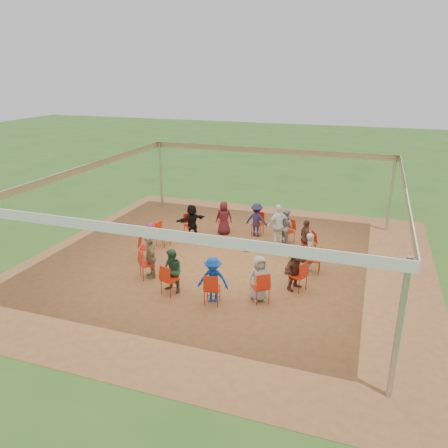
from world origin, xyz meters
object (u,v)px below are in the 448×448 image
(chair_5, at_px, (191,226))
(laptop, at_px, (305,254))
(chair_2, at_px, (288,231))
(person_seated_0, at_px, (310,253))
(person_seated_6, at_px, (149,242))
(person_seated_11, at_px, (295,268))
(chair_12, at_px, (298,276))
(person_seated_9, at_px, (213,280))
(chair_4, at_px, (224,222))
(person_seated_7, at_px, (151,257))
(person_seated_2, at_px, (286,227))
(chair_8, at_px, (147,264))
(person_seated_10, at_px, (259,278))
(person_seated_5, at_px, (192,221))
(chair_7, at_px, (146,248))
(person_seated_8, at_px, (173,271))
(standing_person, at_px, (278,226))
(person_seated_4, at_px, (224,218))
(chair_3, at_px, (258,224))
(person_seated_3, at_px, (257,220))
(chair_10, at_px, (212,289))
(chair_6, at_px, (163,234))
(chair_0, at_px, (314,260))
(cable_coil, at_px, (247,250))
(chair_1, at_px, (308,244))
(chair_11, at_px, (261,287))
(chair_9, at_px, (170,280))
(person_seated_1, at_px, (306,238))

(chair_5, bearing_deg, laptop, 109.60)
(chair_2, distance_m, person_seated_0, 2.54)
(person_seated_6, xyz_separation_m, person_seated_11, (4.95, -0.42, 0.00))
(chair_12, bearing_deg, person_seated_9, 149.90)
(chair_4, xyz_separation_m, person_seated_7, (-0.85, -4.40, 0.21))
(chair_4, distance_m, person_seated_2, 2.54)
(chair_8, bearing_deg, person_seated_10, 42.97)
(person_seated_2, xyz_separation_m, person_seated_7, (-3.36, -4.07, 0.00))
(person_seated_5, bearing_deg, chair_7, 25.28)
(chair_5, bearing_deg, person_seated_10, 83.23)
(person_seated_8, xyz_separation_m, standing_person, (2.09, 4.44, 0.13))
(person_seated_6, height_order, person_seated_10, same)
(person_seated_4, relative_size, person_seated_6, 1.00)
(person_seated_0, bearing_deg, person_seated_10, 152.31)
(chair_3, xyz_separation_m, chair_7, (-2.91, -3.53, 0.00))
(person_seated_3, height_order, person_seated_7, same)
(chair_10, xyz_separation_m, person_seated_0, (2.22, 2.84, 0.21))
(person_seated_6, bearing_deg, chair_12, 68.75)
(person_seated_2, xyz_separation_m, standing_person, (-0.20, -0.32, 0.13))
(person_seated_7, bearing_deg, chair_7, 171.27)
(laptop, bearing_deg, person_seated_10, 155.79)
(person_seated_10, bearing_deg, chair_10, 171.27)
(chair_5, relative_size, person_seated_8, 0.69)
(chair_6, bearing_deg, standing_person, 120.64)
(person_seated_5, bearing_deg, person_seated_6, 27.69)
(chair_0, bearing_deg, cable_coil, 64.94)
(chair_7, bearing_deg, chair_10, 41.54)
(chair_10, xyz_separation_m, person_seated_3, (-0.21, 5.39, 0.21))
(chair_1, xyz_separation_m, standing_person, (-1.18, 0.54, 0.34))
(chair_7, distance_m, chair_11, 4.57)
(cable_coil, bearing_deg, person_seated_2, 43.80)
(person_seated_10, bearing_deg, person_seated_5, 96.92)
(person_seated_6, height_order, person_seated_11, same)
(chair_2, height_order, chair_9, same)
(chair_8, relative_size, chair_12, 1.00)
(chair_4, relative_size, person_seated_7, 0.69)
(chair_2, bearing_deg, person_seated_1, 161.04)
(person_seated_0, height_order, standing_person, standing_person)
(chair_3, height_order, person_seated_11, person_seated_11)
(person_seated_7, height_order, person_seated_8, same)
(chair_3, height_order, person_seated_4, person_seated_4)
(cable_coil, bearing_deg, chair_2, 44.76)
(chair_0, distance_m, chair_6, 5.52)
(chair_7, xyz_separation_m, standing_person, (3.91, 2.68, 0.34))
(chair_7, distance_m, person_seated_5, 2.54)
(chair_8, relative_size, person_seated_3, 0.69)
(person_seated_0, bearing_deg, chair_8, 111.25)
(chair_1, distance_m, chair_4, 3.69)
(person_seated_1, height_order, cable_coil, person_seated_1)
(chair_9, relative_size, person_seated_1, 0.69)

